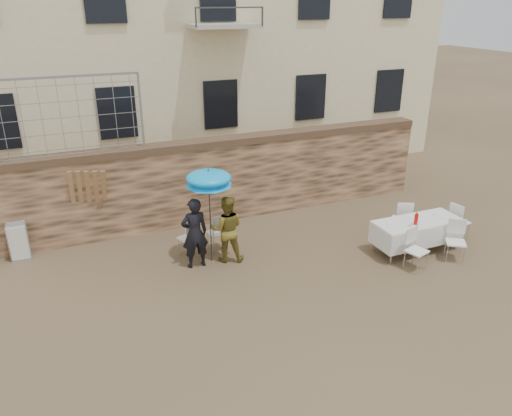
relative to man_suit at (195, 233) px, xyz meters
name	(u,v)px	position (x,y,z in m)	size (l,w,h in m)	color
ground	(282,322)	(0.87, -2.67, -0.82)	(80.00, 80.00, 0.00)	brown
stone_wall	(201,183)	(0.87, 2.33, 0.28)	(13.00, 0.50, 2.20)	brown
chain_link_fence	(70,117)	(-2.13, 2.33, 2.28)	(3.20, 0.06, 1.80)	gray
man_suit	(195,233)	(0.00, 0.00, 0.00)	(0.60, 0.39, 1.64)	black
woman_dress	(227,229)	(0.75, 0.00, -0.04)	(0.76, 0.59, 1.57)	olive
umbrella	(209,181)	(0.40, 0.10, 1.13)	(1.03, 1.03, 2.07)	#3F3F44
couple_chair_left	(189,237)	(0.00, 0.55, -0.34)	(0.48, 0.48, 0.96)	white
couple_chair_right	(217,232)	(0.70, 0.55, -0.34)	(0.48, 0.48, 0.96)	white
banquet_table	(418,222)	(5.06, -1.27, -0.09)	(2.10, 0.85, 0.78)	silver
soda_bottle	(416,219)	(4.86, -1.42, 0.08)	(0.09, 0.09, 0.26)	red
table_chair_front_left	(417,250)	(4.46, -2.02, -0.34)	(0.48, 0.48, 0.96)	white
table_chair_front_right	(456,241)	(5.56, -2.02, -0.34)	(0.48, 0.48, 0.96)	white
table_chair_back	(402,218)	(5.26, -0.47, -0.34)	(0.48, 0.48, 0.96)	white
table_chair_side	(459,221)	(6.46, -1.17, -0.34)	(0.48, 0.48, 0.96)	white
chair_stack_right	(19,238)	(-3.65, 2.05, -0.36)	(0.46, 0.47, 0.92)	white
wood_planks	(87,205)	(-2.05, 2.12, 0.18)	(0.70, 0.20, 2.00)	#A37749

